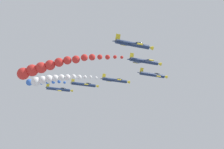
{
  "coord_description": "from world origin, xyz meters",
  "views": [
    {
      "loc": [
        76.92,
        -33.38,
        52.28
      ],
      "look_at": [
        0.0,
        0.0,
        80.79
      ],
      "focal_mm": 43.56,
      "sensor_mm": 36.0,
      "label": 1
    }
  ],
  "objects_px": {
    "airplane_lead": "(153,75)",
    "airplane_left_inner": "(115,80)",
    "airplane_left_outer": "(84,84)",
    "airplane_right_outer": "(133,44)",
    "airplane_trailing": "(59,89)",
    "airplane_right_inner": "(145,61)"
  },
  "relations": [
    {
      "from": "airplane_lead",
      "to": "airplane_left_inner",
      "type": "relative_size",
      "value": 1.0
    },
    {
      "from": "airplane_left_inner",
      "to": "airplane_left_outer",
      "type": "xyz_separation_m",
      "value": [
        -9.21,
        -8.32,
        0.01
      ]
    },
    {
      "from": "airplane_lead",
      "to": "airplane_left_outer",
      "type": "relative_size",
      "value": 1.0
    },
    {
      "from": "airplane_lead",
      "to": "airplane_right_outer",
      "type": "relative_size",
      "value": 1.0
    },
    {
      "from": "airplane_trailing",
      "to": "airplane_lead",
      "type": "bearing_deg",
      "value": 40.76
    },
    {
      "from": "airplane_left_inner",
      "to": "airplane_trailing",
      "type": "bearing_deg",
      "value": -139.92
    },
    {
      "from": "airplane_left_outer",
      "to": "airplane_trailing",
      "type": "height_order",
      "value": "airplane_left_outer"
    },
    {
      "from": "airplane_left_inner",
      "to": "airplane_trailing",
      "type": "xyz_separation_m",
      "value": [
        -18.43,
        -15.51,
        -0.22
      ]
    },
    {
      "from": "airplane_lead",
      "to": "airplane_left_inner",
      "type": "xyz_separation_m",
      "value": [
        -9.97,
        -8.98,
        -0.1
      ]
    },
    {
      "from": "airplane_left_outer",
      "to": "airplane_right_inner",
      "type": "bearing_deg",
      "value": 18.44
    },
    {
      "from": "airplane_lead",
      "to": "airplane_right_inner",
      "type": "relative_size",
      "value": 1.0
    },
    {
      "from": "airplane_left_outer",
      "to": "airplane_right_outer",
      "type": "bearing_deg",
      "value": 0.55
    },
    {
      "from": "airplane_right_outer",
      "to": "airplane_trailing",
      "type": "relative_size",
      "value": 1.0
    },
    {
      "from": "airplane_lead",
      "to": "airplane_right_inner",
      "type": "distance_m",
      "value": 11.81
    },
    {
      "from": "airplane_lead",
      "to": "airplane_right_outer",
      "type": "xyz_separation_m",
      "value": [
        18.57,
        -16.93,
        -0.2
      ]
    },
    {
      "from": "airplane_left_outer",
      "to": "airplane_right_outer",
      "type": "xyz_separation_m",
      "value": [
        37.76,
        0.36,
        -0.11
      ]
    },
    {
      "from": "airplane_right_inner",
      "to": "airplane_trailing",
      "type": "xyz_separation_m",
      "value": [
        -37.07,
        -16.48,
        -0.66
      ]
    },
    {
      "from": "airplane_left_inner",
      "to": "airplane_left_outer",
      "type": "relative_size",
      "value": 1.0
    },
    {
      "from": "airplane_left_inner",
      "to": "airplane_left_outer",
      "type": "bearing_deg",
      "value": -137.92
    },
    {
      "from": "airplane_left_inner",
      "to": "airplane_trailing",
      "type": "height_order",
      "value": "airplane_left_inner"
    },
    {
      "from": "airplane_left_outer",
      "to": "airplane_trailing",
      "type": "bearing_deg",
      "value": -142.05
    },
    {
      "from": "airplane_right_inner",
      "to": "airplane_left_outer",
      "type": "relative_size",
      "value": 1.0
    }
  ]
}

